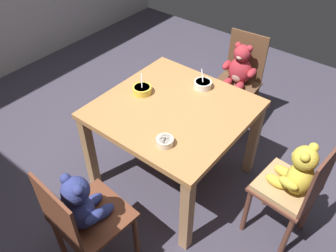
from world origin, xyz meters
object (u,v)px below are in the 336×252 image
at_px(dining_table, 173,119).
at_px(teddy_chair_near_front, 295,180).
at_px(teddy_chair_near_right, 239,73).
at_px(porridge_bowl_cream_near_left, 165,141).
at_px(porridge_bowl_white_near_right, 203,84).
at_px(teddy_chair_near_left, 82,210).
at_px(porridge_bowl_yellow_far_center, 142,90).

bearing_deg(dining_table, teddy_chair_near_front, -87.18).
distance_m(teddy_chair_near_right, porridge_bowl_cream_near_left, 1.29).
bearing_deg(teddy_chair_near_right, dining_table, -6.61).
distance_m(dining_table, porridge_bowl_white_near_right, 0.36).
xyz_separation_m(dining_table, teddy_chair_near_left, (-0.93, -0.05, -0.06)).
bearing_deg(teddy_chair_near_left, porridge_bowl_yellow_far_center, 25.05).
bearing_deg(teddy_chair_near_left, teddy_chair_near_right, 5.25).
height_order(teddy_chair_near_front, teddy_chair_near_left, teddy_chair_near_front).
height_order(teddy_chair_near_front, porridge_bowl_yellow_far_center, teddy_chair_near_front).
relative_size(teddy_chair_near_right, porridge_bowl_cream_near_left, 7.57).
bearing_deg(teddy_chair_near_front, porridge_bowl_yellow_far_center, 7.52).
xyz_separation_m(dining_table, porridge_bowl_yellow_far_center, (-0.01, 0.29, 0.13)).
relative_size(teddy_chair_near_front, porridge_bowl_white_near_right, 6.63).
height_order(dining_table, teddy_chair_near_left, teddy_chair_near_left).
bearing_deg(teddy_chair_near_left, teddy_chair_near_front, -37.22).
bearing_deg(teddy_chair_near_left, porridge_bowl_cream_near_left, -8.34).
xyz_separation_m(teddy_chair_near_left, porridge_bowl_white_near_right, (1.27, 0.03, 0.19)).
xyz_separation_m(teddy_chair_near_front, teddy_chair_near_left, (-0.98, 0.88, -0.00)).
xyz_separation_m(dining_table, porridge_bowl_white_near_right, (0.33, -0.02, 0.13)).
relative_size(teddy_chair_near_left, porridge_bowl_cream_near_left, 7.32).
relative_size(teddy_chair_near_front, porridge_bowl_yellow_far_center, 6.34).
height_order(dining_table, porridge_bowl_cream_near_left, porridge_bowl_cream_near_left).
height_order(teddy_chair_near_front, teddy_chair_near_right, teddy_chair_near_right).
relative_size(porridge_bowl_yellow_far_center, porridge_bowl_cream_near_left, 1.19).
distance_m(teddy_chair_near_left, porridge_bowl_yellow_far_center, 1.01).
relative_size(porridge_bowl_cream_near_left, porridge_bowl_white_near_right, 0.88).
height_order(teddy_chair_near_front, porridge_bowl_cream_near_left, teddy_chair_near_front).
xyz_separation_m(teddy_chair_near_right, porridge_bowl_cream_near_left, (-1.26, -0.16, 0.19)).
height_order(teddy_chair_near_right, teddy_chair_near_left, teddy_chair_near_right).
distance_m(porridge_bowl_yellow_far_center, porridge_bowl_white_near_right, 0.46).
bearing_deg(porridge_bowl_yellow_far_center, porridge_bowl_cream_near_left, -124.30).
height_order(dining_table, porridge_bowl_white_near_right, porridge_bowl_white_near_right).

